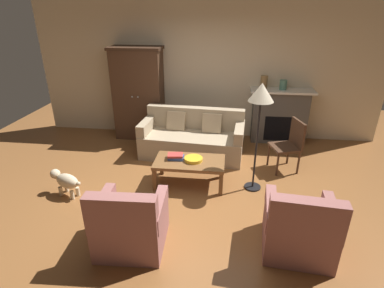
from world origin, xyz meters
name	(u,v)px	position (x,y,z in m)	size (l,w,h in m)	color
ground_plane	(192,196)	(0.00, 0.00, 0.00)	(9.60, 9.60, 0.00)	brown
back_wall	(207,71)	(0.00, 2.55, 1.40)	(7.20, 0.10, 2.80)	beige
fireplace	(279,115)	(1.55, 2.30, 0.57)	(1.26, 0.48, 1.12)	#4C4947
armoire	(139,94)	(-1.40, 2.22, 0.96)	(1.06, 0.57, 1.91)	#472D1E
couch	(192,139)	(-0.16, 1.44, 0.32)	(1.97, 0.99, 0.86)	tan
coffee_table	(190,164)	(-0.08, 0.34, 0.37)	(1.10, 0.60, 0.42)	brown
fruit_bowl	(193,159)	(-0.02, 0.35, 0.45)	(0.29, 0.29, 0.05)	gold
book_stack	(176,156)	(-0.31, 0.38, 0.46)	(0.26, 0.20, 0.08)	#38569E
mantel_vase_bronze	(264,82)	(1.17, 2.28, 1.25)	(0.14, 0.14, 0.27)	olive
mantel_vase_jade	(283,85)	(1.55, 2.28, 1.22)	(0.14, 0.14, 0.19)	slate
armchair_near_left	(131,225)	(-0.58, -1.14, 0.32)	(0.81, 0.81, 0.88)	#935B56
armchair_near_right	(299,229)	(1.35, -0.98, 0.32)	(0.84, 0.83, 0.88)	#935B56
side_chair_wooden	(290,142)	(1.57, 1.04, 0.51)	(0.55, 0.55, 0.90)	#472D1E
floor_lamp	(261,99)	(0.93, 0.35, 1.45)	(0.36, 0.36, 1.68)	black
dog	(66,181)	(-1.88, -0.20, 0.25)	(0.55, 0.32, 0.39)	beige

